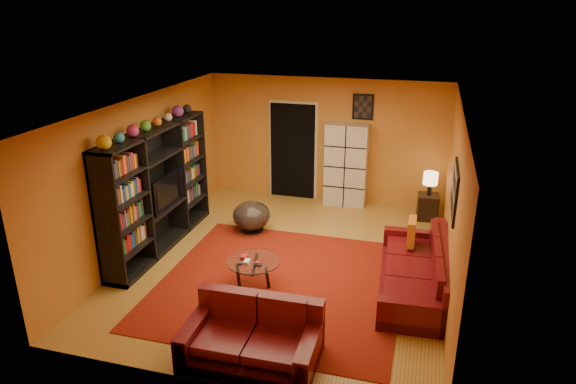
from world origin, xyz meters
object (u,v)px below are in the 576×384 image
(tv, at_px, (163,190))
(side_table, at_px, (428,207))
(bowl_chair, at_px, (251,216))
(storage_cabinet, at_px, (346,165))
(sofa, at_px, (421,273))
(entertainment_unit, at_px, (158,189))
(loveseat, at_px, (254,336))
(coffee_table, at_px, (253,264))
(table_lamp, at_px, (431,179))

(tv, height_order, side_table, tv)
(tv, distance_m, bowl_chair, 1.71)
(tv, relative_size, storage_cabinet, 0.58)
(sofa, bearing_deg, entertainment_unit, 172.68)
(loveseat, xyz_separation_m, side_table, (1.92, 4.87, -0.03))
(coffee_table, xyz_separation_m, bowl_chair, (-0.68, 1.84, -0.05))
(bowl_chair, distance_m, side_table, 3.47)
(coffee_table, bearing_deg, table_lamp, 53.31)
(bowl_chair, bearing_deg, storage_cabinet, 51.53)
(sofa, height_order, bowl_chair, sofa)
(tv, height_order, coffee_table, tv)
(table_lamp, bearing_deg, bowl_chair, -154.92)
(coffee_table, xyz_separation_m, side_table, (2.47, 3.31, -0.11))
(coffee_table, relative_size, bowl_chair, 1.14)
(entertainment_unit, xyz_separation_m, tv, (0.05, 0.07, -0.04))
(sofa, bearing_deg, table_lamp, 85.78)
(table_lamp, bearing_deg, loveseat, -111.52)
(tv, distance_m, storage_cabinet, 3.85)
(sofa, xyz_separation_m, bowl_chair, (-3.10, 1.29, 0.02))
(loveseat, distance_m, table_lamp, 5.26)
(entertainment_unit, bearing_deg, tv, 54.69)
(tv, bearing_deg, entertainment_unit, 144.69)
(storage_cabinet, bearing_deg, side_table, -11.14)
(entertainment_unit, height_order, coffee_table, entertainment_unit)
(entertainment_unit, distance_m, tv, 0.10)
(tv, distance_m, coffee_table, 2.25)
(loveseat, relative_size, table_lamp, 3.50)
(tv, relative_size, bowl_chair, 1.43)
(entertainment_unit, relative_size, bowl_chair, 4.28)
(entertainment_unit, relative_size, table_lamp, 6.54)
(entertainment_unit, bearing_deg, bowl_chair, 36.77)
(entertainment_unit, relative_size, coffee_table, 3.76)
(entertainment_unit, xyz_separation_m, bowl_chair, (1.32, 0.98, -0.74))
(entertainment_unit, xyz_separation_m, sofa, (4.42, -0.31, -0.77))
(coffee_table, bearing_deg, tv, 154.56)
(storage_cabinet, bearing_deg, table_lamp, -11.14)
(sofa, bearing_deg, tv, 171.71)
(sofa, relative_size, storage_cabinet, 1.42)
(entertainment_unit, height_order, storage_cabinet, entertainment_unit)
(bowl_chair, height_order, side_table, bowl_chair)
(storage_cabinet, xyz_separation_m, table_lamp, (1.70, -0.34, -0.04))
(entertainment_unit, relative_size, loveseat, 1.87)
(entertainment_unit, distance_m, table_lamp, 5.10)
(loveseat, height_order, coffee_table, loveseat)
(tv, distance_m, table_lamp, 5.02)
(sofa, xyz_separation_m, loveseat, (-1.88, -2.10, 0.00))
(entertainment_unit, height_order, side_table, entertainment_unit)
(table_lamp, bearing_deg, storage_cabinet, 168.54)
(sofa, bearing_deg, bowl_chair, 154.03)
(side_table, bearing_deg, bowl_chair, -154.92)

